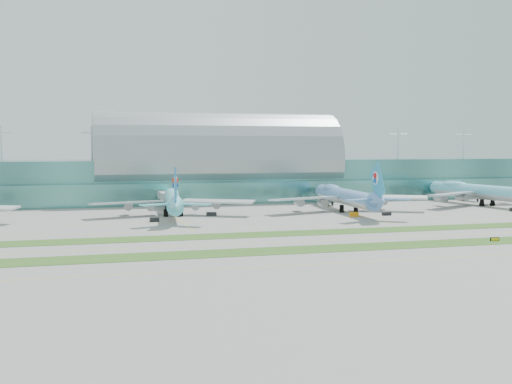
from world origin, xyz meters
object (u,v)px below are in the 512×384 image
object	(u,v)px
terminal	(217,171)
airliner_b	(173,200)
airliner_d	(480,191)
airliner_c	(345,195)
taxiway_sign_east	(495,239)

from	to	relation	value
terminal	airliner_b	xyz separation A→B (m)	(-31.11, -66.03, -8.14)
terminal	airliner_d	bearing A→B (deg)	-28.94
airliner_c	airliner_d	xyz separation A→B (m)	(69.72, 8.78, 0.05)
airliner_d	taxiway_sign_east	xyz separation A→B (m)	(-61.98, -96.73, -5.97)
terminal	airliner_c	world-z (taller)	terminal
terminal	airliner_c	xyz separation A→B (m)	(39.29, -69.06, -7.74)
airliner_d	taxiway_sign_east	distance (m)	115.04
airliner_b	airliner_c	size ratio (longest dim) A/B	0.94
airliner_c	taxiway_sign_east	size ratio (longest dim) A/B	28.59
airliner_d	taxiway_sign_east	world-z (taller)	airliner_d
airliner_d	airliner_c	bearing A→B (deg)	179.21
airliner_b	airliner_d	bearing A→B (deg)	8.79
airliner_c	airliner_b	bearing A→B (deg)	-178.93
terminal	airliner_d	distance (m)	124.81
terminal	airliner_b	size ratio (longest dim) A/B	4.74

